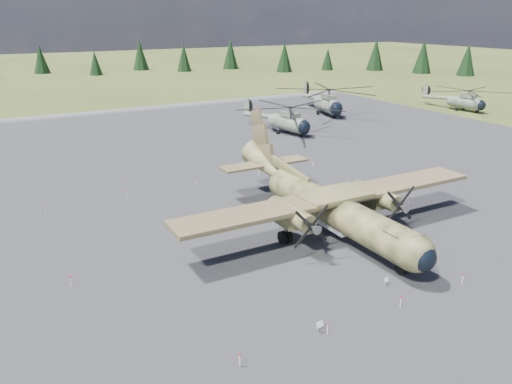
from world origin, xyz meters
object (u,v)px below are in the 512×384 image
helicopter_near (288,115)px  helicopter_mid (328,96)px  transport_plane (326,201)px  helicopter_far (466,96)px

helicopter_near → helicopter_mid: size_ratio=0.88×
transport_plane → helicopter_far: (60.43, 34.01, 0.20)m
transport_plane → helicopter_near: bearing=62.6°
transport_plane → helicopter_far: 69.34m
helicopter_mid → helicopter_far: helicopter_mid is taller
helicopter_near → transport_plane: bearing=-129.2°
helicopter_near → helicopter_far: bearing=-11.4°
helicopter_mid → helicopter_far: (27.05, -9.93, -0.65)m
transport_plane → helicopter_far: bearing=29.8°
helicopter_far → transport_plane: bearing=-157.2°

